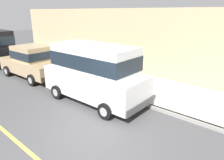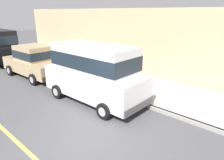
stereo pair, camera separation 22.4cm
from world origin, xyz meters
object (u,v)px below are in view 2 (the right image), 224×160
(dog_tan, at_px, (135,84))
(fire_hydrant, at_px, (90,75))
(car_tan_sedan, at_px, (34,61))
(car_white_van, at_px, (94,71))

(dog_tan, bearing_deg, fire_hydrant, 101.46)
(car_tan_sedan, relative_size, fire_hydrant, 6.43)
(car_white_van, bearing_deg, fire_hydrant, 53.70)
(car_white_van, height_order, fire_hydrant, car_white_van)
(car_tan_sedan, xyz_separation_m, dog_tan, (2.03, -6.11, -0.55))
(car_white_van, distance_m, fire_hydrant, 2.62)
(car_tan_sedan, height_order, dog_tan, car_tan_sedan)
(car_white_van, relative_size, fire_hydrant, 6.81)
(car_white_van, height_order, dog_tan, car_white_van)
(car_white_van, xyz_separation_m, dog_tan, (2.01, -0.76, -0.97))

